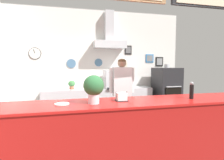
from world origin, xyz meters
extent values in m
cube|color=gray|center=(0.00, 2.51, 1.53)|extent=(4.92, 0.12, 3.07)
cube|color=white|center=(0.00, 2.45, 1.53)|extent=(4.88, 0.01, 3.03)
cylinder|color=black|center=(-1.65, 2.43, 1.84)|extent=(0.30, 0.02, 0.30)
cylinder|color=white|center=(-1.65, 2.42, 1.84)|extent=(0.28, 0.01, 0.28)
cube|color=black|center=(-1.67, 2.41, 1.89)|extent=(0.04, 0.01, 0.10)
cylinder|color=teal|center=(-0.74, 2.43, 1.58)|extent=(0.25, 0.02, 0.25)
cylinder|color=teal|center=(0.02, 2.43, 1.61)|extent=(0.22, 0.02, 0.22)
cylinder|color=beige|center=(0.75, 2.43, 1.57)|extent=(0.25, 0.02, 0.25)
cube|color=black|center=(1.90, 2.43, 1.64)|extent=(0.24, 0.02, 0.28)
cube|color=gray|center=(1.90, 2.42, 1.64)|extent=(0.18, 0.01, 0.20)
cube|color=black|center=(0.89, 2.43, 1.98)|extent=(0.20, 0.02, 0.26)
cube|color=#5E5E5E|center=(0.89, 2.42, 1.98)|extent=(0.15, 0.01, 0.19)
cube|color=teal|center=(1.58, 2.43, 1.74)|extent=(0.25, 0.02, 0.25)
cube|color=slate|center=(1.58, 2.42, 1.74)|extent=(0.18, 0.01, 0.18)
cube|color=silver|center=(0.30, 2.24, 2.10)|extent=(0.87, 0.41, 0.20)
cube|color=silver|center=(0.30, 2.33, 2.61)|extent=(0.24, 0.24, 0.82)
cube|color=#B21916|center=(0.00, -0.36, 0.51)|extent=(4.07, 0.67, 1.02)
cube|color=red|center=(0.00, -0.36, 1.04)|extent=(4.15, 0.70, 0.03)
cube|color=silver|center=(-0.04, 2.11, 0.46)|extent=(2.88, 0.55, 0.92)
cube|color=#9FA1A5|center=(-0.04, 2.11, 0.17)|extent=(2.74, 0.50, 0.02)
cube|color=#232326|center=(1.85, 1.90, 0.73)|extent=(0.61, 0.70, 1.46)
cube|color=black|center=(1.85, 1.54, 0.85)|extent=(0.46, 0.02, 0.20)
cube|color=silver|center=(1.85, 1.52, 0.98)|extent=(0.43, 0.02, 0.02)
cylinder|color=silver|center=(1.85, 1.90, 1.51)|extent=(0.14, 0.14, 0.10)
cube|color=#232328|center=(0.24, 0.87, 0.45)|extent=(0.28, 0.21, 0.90)
cube|color=white|center=(0.24, 0.87, 1.20)|extent=(0.37, 0.24, 0.60)
cylinder|color=white|center=(0.46, 0.86, 1.23)|extent=(0.08, 0.08, 0.51)
cylinder|color=white|center=(0.02, 0.88, 1.23)|extent=(0.08, 0.08, 0.51)
sphere|color=#997056|center=(0.24, 0.87, 1.58)|extent=(0.18, 0.18, 0.18)
ellipsoid|color=#4C331E|center=(0.24, 0.87, 1.62)|extent=(0.17, 0.17, 0.10)
cube|color=silver|center=(0.39, 2.09, 1.16)|extent=(0.55, 0.45, 0.48)
cylinder|color=#4C4C51|center=(0.28, 1.84, 1.14)|extent=(0.06, 0.06, 0.06)
cube|color=black|center=(0.39, 1.83, 0.94)|extent=(0.50, 0.10, 0.04)
sphere|color=black|center=(0.56, 1.85, 1.25)|extent=(0.04, 0.04, 0.04)
cylinder|color=#9E563D|center=(-0.74, 2.09, 0.96)|extent=(0.11, 0.11, 0.08)
ellipsoid|color=#47894C|center=(-0.74, 2.09, 1.06)|extent=(0.17, 0.17, 0.16)
cylinder|color=#4C4C51|center=(0.83, 2.09, 0.96)|extent=(0.09, 0.09, 0.07)
ellipsoid|color=#5B844C|center=(0.83, 2.09, 1.04)|extent=(0.13, 0.13, 0.12)
cylinder|color=white|center=(-0.91, -0.36, 1.06)|extent=(0.18, 0.18, 0.01)
cylinder|color=silver|center=(-0.52, -0.41, 1.12)|extent=(0.14, 0.14, 0.14)
cylinder|color=gray|center=(-0.52, -0.41, 1.08)|extent=(0.13, 0.13, 0.04)
ellipsoid|color=#2D6638|center=(-0.52, -0.41, 1.29)|extent=(0.26, 0.26, 0.26)
cube|color=#262628|center=(-0.13, -0.31, 1.06)|extent=(0.15, 0.15, 0.01)
cylinder|color=#262628|center=(-0.20, -0.31, 1.12)|extent=(0.01, 0.01, 0.13)
cylinder|color=#262628|center=(-0.05, -0.31, 1.12)|extent=(0.01, 0.01, 0.13)
cube|color=white|center=(-0.13, -0.31, 1.11)|extent=(0.13, 0.13, 0.11)
cylinder|color=black|center=(0.91, -0.41, 1.16)|extent=(0.06, 0.06, 0.20)
sphere|color=gray|center=(0.91, -0.41, 1.28)|extent=(0.05, 0.05, 0.05)
camera|label=1|loc=(-0.84, -2.70, 1.55)|focal=29.37mm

